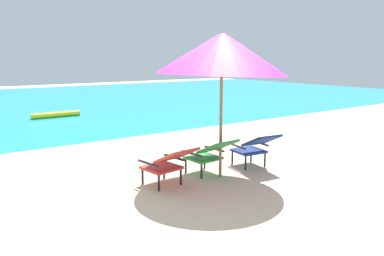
{
  "coord_description": "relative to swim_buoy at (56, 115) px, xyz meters",
  "views": [
    {
      "loc": [
        -3.83,
        -4.86,
        2.0
      ],
      "look_at": [
        0.0,
        0.55,
        0.75
      ],
      "focal_mm": 35.27,
      "sensor_mm": 36.0,
      "label": 1
    }
  ],
  "objects": [
    {
      "name": "lounge_chair_center",
      "position": [
        0.32,
        -8.0,
        0.31
      ],
      "size": [
        0.6,
        0.91,
        0.68
      ],
      "color": "#338E3D",
      "rests_on": "ground_plane"
    },
    {
      "name": "ground_plane",
      "position": [
        0.32,
        -4.02,
        -0.1
      ],
      "size": [
        40.0,
        40.0,
        0.0
      ],
      "primitive_type": "plane",
      "color": "beige"
    },
    {
      "name": "lounge_chair_left",
      "position": [
        -0.56,
        -8.1,
        0.31
      ],
      "size": [
        0.65,
        0.94,
        0.68
      ],
      "color": "red",
      "rests_on": "ground_plane"
    },
    {
      "name": "swim_buoy",
      "position": [
        0.0,
        0.0,
        0.0
      ],
      "size": [
        1.6,
        0.18,
        0.18
      ],
      "primitive_type": "cylinder",
      "rotation": [
        0.0,
        1.57,
        0.0
      ],
      "color": "yellow",
      "rests_on": "ocean_band"
    },
    {
      "name": "beach_umbrella_center",
      "position": [
        0.41,
        -8.17,
        1.96
      ],
      "size": [
        2.26,
        2.24,
        2.43
      ],
      "color": "olive",
      "rests_on": "ground_plane"
    },
    {
      "name": "ocean_band",
      "position": [
        0.32,
        4.65,
        -0.09
      ],
      "size": [
        40.0,
        18.0,
        0.01
      ],
      "primitive_type": "cube",
      "color": "teal",
      "rests_on": "ground_plane"
    },
    {
      "name": "lounge_chair_right",
      "position": [
        1.28,
        -8.1,
        0.31
      ],
      "size": [
        0.64,
        0.93,
        0.68
      ],
      "color": "navy",
      "rests_on": "ground_plane"
    }
  ]
}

